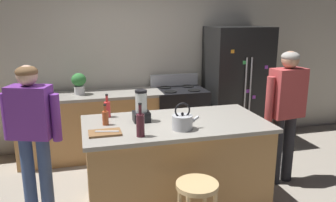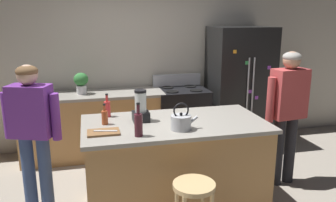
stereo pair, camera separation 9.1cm
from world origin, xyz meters
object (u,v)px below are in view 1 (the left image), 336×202
at_px(blender_appliance, 141,108).
at_px(person_by_sink_right, 286,105).
at_px(refrigerator, 236,87).
at_px(bottle_soda, 107,109).
at_px(bottle_wine, 140,124).
at_px(stove_range, 179,118).
at_px(person_by_island_left, 32,127).
at_px(bottle_cooking_sauce, 105,117).
at_px(chef_knife, 107,131).
at_px(kitchen_island, 175,163).
at_px(potted_plant, 79,82).
at_px(cutting_board, 105,133).
at_px(tea_kettle, 182,121).
at_px(bar_stool, 197,198).

bearing_deg(blender_appliance, person_by_sink_right, 1.05).
relative_size(refrigerator, bottle_soda, 7.18).
xyz_separation_m(person_by_sink_right, bottle_wine, (-1.83, -0.48, 0.07)).
height_order(stove_range, person_by_island_left, person_by_island_left).
bearing_deg(bottle_cooking_sauce, chef_knife, -92.20).
relative_size(refrigerator, stove_range, 1.65).
height_order(bottle_cooking_sauce, bottle_wine, bottle_wine).
relative_size(kitchen_island, potted_plant, 6.32).
distance_m(bottle_soda, cutting_board, 0.55).
distance_m(refrigerator, bottle_soda, 2.38).
distance_m(kitchen_island, refrigerator, 2.11).
xyz_separation_m(stove_range, tea_kettle, (-0.50, -1.76, 0.53)).
bearing_deg(cutting_board, potted_plant, 96.80).
bearing_deg(blender_appliance, person_by_island_left, 176.45).
height_order(stove_range, potted_plant, potted_plant).
xyz_separation_m(bottle_soda, chef_knife, (-0.05, -0.54, -0.07)).
relative_size(person_by_sink_right, chef_knife, 7.33).
bearing_deg(bar_stool, person_by_sink_right, 33.22).
distance_m(potted_plant, bottle_soda, 1.23).
bearing_deg(chef_knife, bottle_soda, 98.17).
bearing_deg(tea_kettle, stove_range, 74.18).
distance_m(potted_plant, tea_kettle, 2.03).
height_order(person_by_island_left, bottle_wine, person_by_island_left).
xyz_separation_m(stove_range, person_by_sink_right, (0.90, -1.38, 0.50)).
bearing_deg(potted_plant, bottle_cooking_sauce, -80.79).
bearing_deg(stove_range, chef_knife, -125.49).
bearing_deg(bottle_soda, chef_knife, -95.59).
height_order(person_by_island_left, bottle_cooking_sauce, person_by_island_left).
height_order(stove_range, bar_stool, stove_range).
height_order(stove_range, bottle_soda, bottle_soda).
height_order(bottle_wine, cutting_board, bottle_wine).
xyz_separation_m(stove_range, bottle_soda, (-1.17, -1.17, 0.55)).
bearing_deg(bottle_wine, stove_range, 63.48).
bearing_deg(stove_range, tea_kettle, -105.82).
distance_m(bottle_cooking_sauce, bottle_soda, 0.27).
bearing_deg(person_by_sink_right, refrigerator, 89.24).
bearing_deg(chef_knife, bottle_wine, -13.75).
distance_m(tea_kettle, cutting_board, 0.74).
relative_size(kitchen_island, person_by_island_left, 1.22).
bearing_deg(chef_knife, kitchen_island, 28.11).
distance_m(person_by_sink_right, bar_stool, 1.79).
relative_size(bottle_wine, chef_knife, 1.44).
bearing_deg(blender_appliance, bottle_soda, 143.78).
distance_m(bottle_cooking_sauce, bottle_wine, 0.51).
bearing_deg(bottle_wine, kitchen_island, 38.06).
xyz_separation_m(kitchen_island, bottle_soda, (-0.67, 0.36, 0.56)).
height_order(kitchen_island, bottle_wine, bottle_wine).
relative_size(stove_range, bar_stool, 1.73).
height_order(kitchen_island, blender_appliance, blender_appliance).
height_order(bar_stool, potted_plant, potted_plant).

